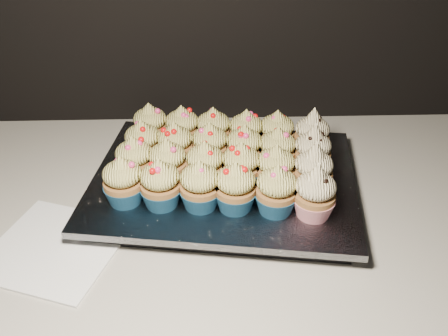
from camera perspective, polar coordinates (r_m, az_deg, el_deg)
name	(u,v)px	position (r m, az deg, el deg)	size (l,w,h in m)	color
worktop	(296,210)	(0.86, 8.21, -4.74)	(2.44, 0.64, 0.04)	beige
napkin	(55,248)	(0.79, -18.75, -8.63)	(0.18, 0.18, 0.00)	white
baking_tray	(224,187)	(0.86, 0.00, -2.17)	(0.40, 0.31, 0.02)	black
foil_lining	(224,179)	(0.85, 0.00, -1.24)	(0.44, 0.34, 0.01)	silver
cupcake_0	(123,182)	(0.78, -11.46, -1.54)	(0.06, 0.06, 0.08)	navy
cupcake_1	(160,185)	(0.76, -7.28, -1.89)	(0.06, 0.06, 0.08)	navy
cupcake_2	(200,186)	(0.75, -2.76, -2.08)	(0.06, 0.06, 0.08)	navy
cupcake_3	(235,188)	(0.75, 1.30, -2.30)	(0.06, 0.06, 0.08)	navy
cupcake_4	(276,191)	(0.75, 6.00, -2.61)	(0.06, 0.06, 0.08)	navy
cupcake_5	(315,193)	(0.75, 10.36, -2.88)	(0.06, 0.06, 0.10)	red
cupcake_6	(134,161)	(0.82, -10.20, 0.82)	(0.06, 0.06, 0.08)	navy
cupcake_7	(168,163)	(0.81, -6.46, 0.55)	(0.06, 0.06, 0.08)	navy
cupcake_8	(205,166)	(0.80, -2.18, 0.26)	(0.06, 0.06, 0.08)	navy
cupcake_9	(241,167)	(0.80, 1.95, 0.14)	(0.06, 0.06, 0.08)	navy
cupcake_10	(275,169)	(0.79, 5.89, -0.17)	(0.06, 0.06, 0.08)	navy
cupcake_11	(313,171)	(0.80, 10.17, -0.34)	(0.06, 0.06, 0.10)	red
cupcake_12	(143,143)	(0.87, -9.25, 2.78)	(0.06, 0.06, 0.08)	navy
cupcake_13	(175,146)	(0.86, -5.62, 2.56)	(0.06, 0.06, 0.08)	navy
cupcake_14	(210,146)	(0.85, -1.63, 2.53)	(0.06, 0.06, 0.08)	navy
cupcake_15	(244,149)	(0.85, 2.32, 2.24)	(0.06, 0.06, 0.08)	navy
cupcake_16	(277,151)	(0.84, 6.08, 1.93)	(0.06, 0.06, 0.08)	navy
cupcake_17	(312,152)	(0.84, 10.08, 1.85)	(0.06, 0.06, 0.10)	red
cupcake_18	(150,126)	(0.92, -8.40, 4.77)	(0.06, 0.06, 0.08)	navy
cupcake_19	(182,128)	(0.91, -4.79, 4.52)	(0.06, 0.06, 0.08)	navy
cupcake_20	(213,130)	(0.90, -1.23, 4.33)	(0.06, 0.06, 0.08)	navy
cupcake_21	(246,133)	(0.89, 2.52, 4.05)	(0.06, 0.06, 0.08)	navy
cupcake_22	(276,133)	(0.89, 6.02, 3.95)	(0.06, 0.06, 0.08)	navy
cupcake_23	(312,135)	(0.89, 10.00, 3.71)	(0.06, 0.06, 0.10)	red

